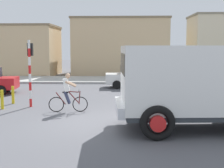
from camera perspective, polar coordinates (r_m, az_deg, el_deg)
The scene contains 12 objects.
ground_plane at distance 11.57m, azimuth -3.00°, elevation -7.37°, with size 120.00×120.00×0.00m, color #56565B.
sidewalk_far at distance 26.34m, azimuth -0.14°, elevation 0.81°, with size 80.00×5.00×0.16m, color #ADADA8.
truck_foreground at distance 10.85m, azimuth 15.67°, elevation 0.39°, with size 5.56×3.09×2.90m.
cyclist at distance 13.57m, azimuth -8.28°, elevation -1.61°, with size 1.72×0.52×1.72m.
traffic_light_pole at distance 15.07m, azimuth -15.10°, elevation 3.66°, with size 0.24×0.43×3.20m.
car_white_mid at distance 20.81m, azimuth 18.24°, elevation 0.90°, with size 4.32×2.77×1.60m.
car_far_side at distance 21.79m, azimuth 4.19°, elevation 1.48°, with size 4.08×2.04×1.60m.
pedestrian_near_kerb at distance 22.67m, azimuth 13.01°, elevation 1.60°, with size 0.34×0.22×1.62m.
bollard_near at distance 14.99m, azimuth -19.88°, elevation -2.76°, with size 0.14×0.14×0.90m, color gold.
bollard_far at distance 16.28m, azimuth -18.05°, elevation -1.95°, with size 0.14×0.14×0.90m, color gold.
building_corner_left at distance 33.62m, azimuth -17.67°, elevation 6.03°, with size 8.81×5.95×5.12m.
building_mid_block at distance 33.26m, azimuth 1.55°, elevation 7.00°, with size 9.92×6.96×5.89m.
Camera 1 is at (1.00, -11.18, 2.83)m, focal length 48.83 mm.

